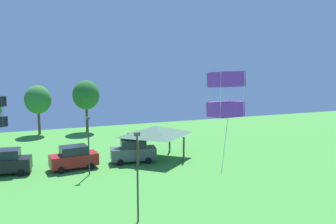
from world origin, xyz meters
name	(u,v)px	position (x,y,z in m)	size (l,w,h in m)	color
kite_flying_0	(226,95)	(7.07, 22.22, 8.52)	(1.81, 1.87, 6.36)	purple
parked_car_leftmost	(7,162)	(-6.22, 39.04, 1.16)	(4.46, 2.48, 2.35)	black
parked_car_second_from_left	(74,158)	(-0.22, 38.49, 1.13)	(4.69, 2.49, 2.28)	maroon
parked_car_third_from_left	(133,151)	(5.78, 38.62, 1.18)	(4.78, 2.37, 2.40)	#4C5156
park_pavilion	(155,130)	(8.36, 39.19, 3.08)	(6.32, 5.37, 3.60)	brown
light_post_0	(89,142)	(0.92, 36.21, 3.10)	(0.36, 0.20, 5.41)	#2D2D33
light_post_1	(138,172)	(2.51, 25.34, 3.39)	(0.36, 0.20, 5.99)	#2D2D33
treeline_tree_3	(38,100)	(-3.09, 56.89, 4.95)	(3.64, 3.64, 6.98)	brown
treeline_tree_4	(86,95)	(3.57, 56.60, 5.41)	(3.89, 3.89, 7.57)	brown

